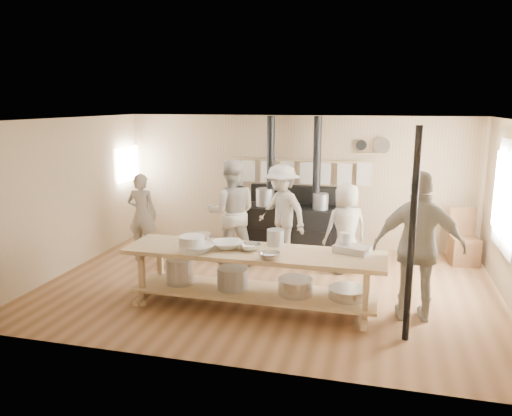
% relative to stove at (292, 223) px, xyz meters
% --- Properties ---
extents(ground, '(7.00, 7.00, 0.00)m').
position_rel_stove_xyz_m(ground, '(0.01, -2.12, -0.52)').
color(ground, brown).
rests_on(ground, ground).
extents(room_shell, '(7.00, 7.00, 7.00)m').
position_rel_stove_xyz_m(room_shell, '(0.01, -2.12, 1.10)').
color(room_shell, tan).
rests_on(room_shell, ground).
extents(window_right, '(0.09, 1.50, 1.65)m').
position_rel_stove_xyz_m(window_right, '(3.48, -1.52, 0.98)').
color(window_right, beige).
rests_on(window_right, ground).
extents(left_opening, '(0.00, 0.90, 0.90)m').
position_rel_stove_xyz_m(left_opening, '(-3.44, -0.12, 1.08)').
color(left_opening, white).
rests_on(left_opening, ground).
extents(stove, '(1.90, 0.75, 2.60)m').
position_rel_stove_xyz_m(stove, '(0.00, 0.00, 0.00)').
color(stove, black).
rests_on(stove, ground).
extents(towel_rail, '(3.00, 0.04, 0.47)m').
position_rel_stove_xyz_m(towel_rail, '(0.01, 0.28, 1.03)').
color(towel_rail, tan).
rests_on(towel_rail, ground).
extents(back_wall_shelf, '(0.63, 0.14, 0.32)m').
position_rel_stove_xyz_m(back_wall_shelf, '(1.47, 0.32, 1.48)').
color(back_wall_shelf, tan).
rests_on(back_wall_shelf, ground).
extents(prep_table, '(3.60, 0.90, 0.85)m').
position_rel_stove_xyz_m(prep_table, '(-0.00, -3.02, -0.00)').
color(prep_table, tan).
rests_on(prep_table, ground).
extents(support_post, '(0.08, 0.08, 2.60)m').
position_rel_stove_xyz_m(support_post, '(2.06, -3.47, 0.78)').
color(support_post, black).
rests_on(support_post, ground).
extents(cook_far_left, '(0.59, 0.40, 1.56)m').
position_rel_stove_xyz_m(cook_far_left, '(-2.67, -1.07, 0.26)').
color(cook_far_left, '#ADA799').
rests_on(cook_far_left, ground).
extents(cook_left, '(1.08, 0.94, 1.88)m').
position_rel_stove_xyz_m(cook_left, '(-0.87, -1.18, 0.42)').
color(cook_left, '#ADA799').
rests_on(cook_left, ground).
extents(cook_center, '(0.89, 0.79, 1.54)m').
position_rel_stove_xyz_m(cook_center, '(1.13, -1.12, 0.25)').
color(cook_center, '#ADA799').
rests_on(cook_center, ground).
extents(cook_right, '(1.19, 0.55, 2.00)m').
position_rel_stove_xyz_m(cook_right, '(2.19, -2.82, 0.48)').
color(cook_right, '#ADA799').
rests_on(cook_right, ground).
extents(cook_by_window, '(1.30, 1.15, 1.75)m').
position_rel_stove_xyz_m(cook_by_window, '(-0.10, -0.58, 0.35)').
color(cook_by_window, '#ADA799').
rests_on(cook_by_window, ground).
extents(chair, '(0.52, 0.52, 0.99)m').
position_rel_stove_xyz_m(chair, '(3.15, -0.15, -0.23)').
color(chair, brown).
rests_on(chair, ground).
extents(bowl_white_a, '(0.52, 0.52, 0.11)m').
position_rel_stove_xyz_m(bowl_white_a, '(-0.71, -3.27, 0.38)').
color(bowl_white_a, white).
rests_on(bowl_white_a, prep_table).
extents(bowl_steel_a, '(0.39, 0.39, 0.09)m').
position_rel_stove_xyz_m(bowl_steel_a, '(-0.03, -3.03, 0.38)').
color(bowl_steel_a, silver).
rests_on(bowl_steel_a, prep_table).
extents(bowl_white_b, '(0.53, 0.53, 0.10)m').
position_rel_stove_xyz_m(bowl_white_b, '(-0.37, -3.01, 0.38)').
color(bowl_white_b, white).
rests_on(bowl_white_b, prep_table).
extents(bowl_steel_b, '(0.38, 0.38, 0.09)m').
position_rel_stove_xyz_m(bowl_steel_b, '(0.31, -3.34, 0.37)').
color(bowl_steel_b, silver).
rests_on(bowl_steel_b, prep_table).
extents(roasting_pan, '(0.53, 0.43, 0.10)m').
position_rel_stove_xyz_m(roasting_pan, '(1.33, -2.79, 0.38)').
color(roasting_pan, '#B2B2B7').
rests_on(roasting_pan, prep_table).
extents(mixing_bowl_large, '(0.47, 0.47, 0.12)m').
position_rel_stove_xyz_m(mixing_bowl_large, '(-0.88, -2.82, 0.39)').
color(mixing_bowl_large, silver).
rests_on(mixing_bowl_large, prep_table).
extents(bucket_galv, '(0.31, 0.31, 0.23)m').
position_rel_stove_xyz_m(bucket_galv, '(0.25, -2.69, 0.44)').
color(bucket_galv, gray).
rests_on(bucket_galv, prep_table).
extents(deep_bowl_enamel, '(0.40, 0.40, 0.22)m').
position_rel_stove_xyz_m(deep_bowl_enamel, '(-0.78, -3.29, 0.44)').
color(deep_bowl_enamel, white).
rests_on(deep_bowl_enamel, prep_table).
extents(pitcher, '(0.18, 0.18, 0.25)m').
position_rel_stove_xyz_m(pitcher, '(1.23, -2.69, 0.46)').
color(pitcher, white).
rests_on(pitcher, prep_table).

